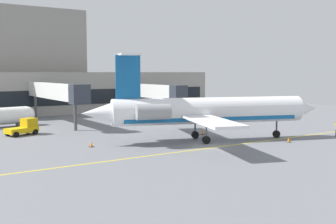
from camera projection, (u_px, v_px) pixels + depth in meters
name	position (u px, v px, depth m)	size (l,w,h in m)	color
ground	(205.00, 147.00, 45.25)	(120.00, 120.00, 0.11)	slate
terminal_building	(18.00, 77.00, 79.56)	(77.96, 14.39, 20.34)	gray
jet_bridge_west	(153.00, 92.00, 75.55)	(2.40, 19.55, 5.85)	silver
jet_bridge_east	(55.00, 92.00, 63.71)	(2.40, 23.19, 6.40)	silver
regional_jet	(205.00, 111.00, 48.41)	(28.35, 23.19, 10.01)	white
baggage_tug	(24.00, 127.00, 53.30)	(4.36, 3.13, 2.09)	#E5B20C
pushback_tractor	(171.00, 117.00, 66.33)	(3.39, 4.19, 1.85)	silver
belt_loader	(123.00, 114.00, 70.75)	(2.13, 3.30, 2.05)	#19389E
fuel_tank	(5.00, 116.00, 61.06)	(8.81, 3.38, 2.87)	white
safety_cone_alpha	(91.00, 145.00, 44.82)	(0.47, 0.47, 0.55)	orange
safety_cone_bravo	(289.00, 140.00, 47.88)	(0.47, 0.47, 0.55)	orange
safety_cone_charlie	(203.00, 133.00, 53.57)	(0.47, 0.47, 0.55)	orange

